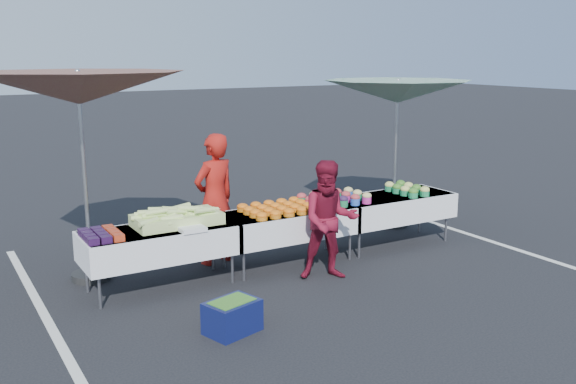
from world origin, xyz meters
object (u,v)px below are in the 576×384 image
table_right (392,206)px  vendor (215,199)px  table_left (160,242)px  customer (330,220)px  umbrella_left (79,90)px  umbrella_right (398,93)px  table_center (288,222)px  storage_bin (232,316)px

table_right → vendor: 2.70m
table_left → table_right: same height
customer → umbrella_left: bearing=174.8°
table_right → umbrella_right: umbrella_right is taller
vendor → umbrella_right: size_ratio=0.61×
table_center → customer: (0.16, -0.75, 0.18)m
vendor → storage_bin: vendor is taller
umbrella_right → table_left: bearing=-169.5°
table_center → umbrella_right: (2.50, 0.80, 1.61)m
table_left → table_center: 1.80m
vendor → customer: 1.64m
table_center → umbrella_left: size_ratio=0.62×
table_left → umbrella_right: bearing=10.5°
customer → umbrella_left: 3.43m
table_right → customer: size_ratio=1.23×
table_left → umbrella_right: 4.66m
umbrella_left → umbrella_right: bearing=0.7°
vendor → customer: size_ratio=1.17×
vendor → storage_bin: 2.40m
table_right → umbrella_left: bearing=170.2°
table_center → umbrella_right: umbrella_right is taller
table_left → storage_bin: table_left is taller
table_left → table_center: (1.80, 0.00, 0.00)m
customer → vendor: bearing=151.4°
table_center → umbrella_left: 3.14m
customer → storage_bin: (-1.77, -0.85, -0.58)m
table_right → customer: bearing=-155.4°
table_right → table_left: bearing=180.0°
table_center → table_right: same height
umbrella_right → storage_bin: (-4.11, -2.40, -2.01)m
table_left → table_center: same height
table_right → vendor: (-2.62, 0.55, 0.31)m
umbrella_right → table_right: bearing=-131.2°
umbrella_left → table_left: bearing=-47.9°
table_center → vendor: vendor is taller
table_left → vendor: 1.16m
table_left → vendor: (0.98, 0.55, 0.31)m
umbrella_left → customer: bearing=-29.5°
vendor → umbrella_right: (3.32, 0.25, 1.30)m
table_right → umbrella_left: umbrella_left is taller
vendor → storage_bin: size_ratio=2.90×
table_left → storage_bin: size_ratio=3.03×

